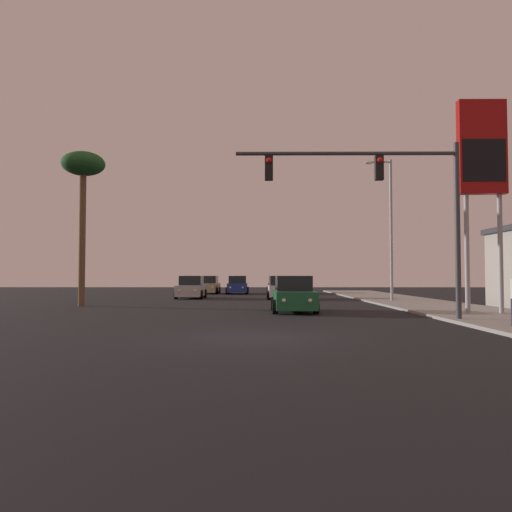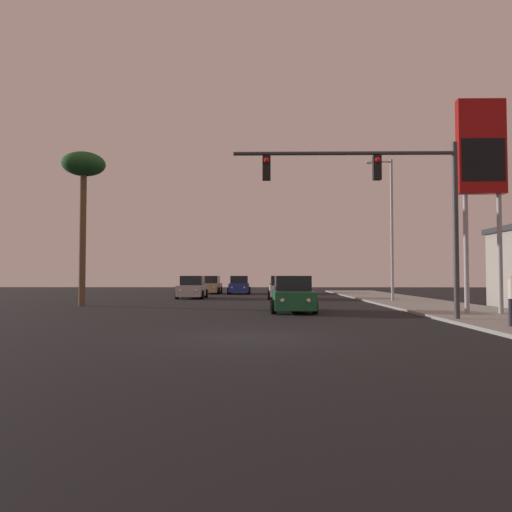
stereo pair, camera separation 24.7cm
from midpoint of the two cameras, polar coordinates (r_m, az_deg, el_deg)
name	(u,v)px [view 1 (the left image)]	position (r m, az deg, el deg)	size (l,w,h in m)	color
ground_plane	(253,337)	(13.76, -0.81, -9.29)	(120.00, 120.00, 0.00)	black
sidewalk_right	(457,310)	(25.44, 21.75, -5.77)	(5.00, 60.00, 0.12)	gray
car_white	(281,288)	(36.55, 2.67, -3.72)	(2.04, 4.32, 1.68)	silver
car_green	(293,295)	(23.43, 4.00, -4.52)	(2.04, 4.32, 1.68)	#195933
car_blue	(238,286)	(46.77, -2.28, -3.41)	(2.04, 4.32, 1.68)	navy
car_red	(277,285)	(47.55, 2.32, -3.39)	(2.04, 4.32, 1.68)	maroon
car_tan	(209,286)	(47.44, -5.60, -3.38)	(2.04, 4.34, 1.68)	tan
car_silver	(191,288)	(37.66, -7.61, -3.66)	(2.04, 4.31, 1.68)	#B7B7BC
traffic_light_mast	(391,192)	(19.20, 14.85, 7.08)	(8.27, 0.36, 6.50)	#38383D
street_lamp	(389,222)	(32.90, 14.76, 3.79)	(1.74, 0.24, 9.00)	#99999E
gas_station_sign	(482,159)	(23.41, 24.15, 10.09)	(2.00, 0.42, 9.00)	#99999E
palm_tree_near	(83,172)	(29.99, -19.38, 9.03)	(2.40, 2.40, 8.64)	brown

